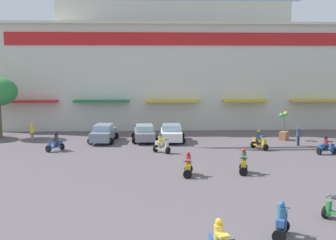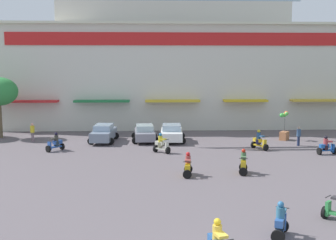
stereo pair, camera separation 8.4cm
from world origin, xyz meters
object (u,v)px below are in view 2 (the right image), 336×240
at_px(scooter_rider_4, 55,143).
at_px(pedestrian_1, 32,131).
at_px(parked_car_1, 145,133).
at_px(balloon_vendor_cart, 284,129).
at_px(scooter_rider_5, 327,147).
at_px(scooter_rider_8, 280,222).
at_px(scooter_rider_3, 243,163).
at_px(parked_car_2, 172,133).
at_px(scooter_rider_0, 188,166).
at_px(scooter_rider_1, 162,145).
at_px(scooter_rider_7, 259,141).
at_px(parked_car_0, 104,133).
at_px(pedestrian_0, 299,135).

relative_size(scooter_rider_4, pedestrian_1, 0.88).
xyz_separation_m(parked_car_1, balloon_vendor_cart, (12.36, 0.13, 0.27)).
height_order(parked_car_1, scooter_rider_5, parked_car_1).
distance_m(parked_car_1, scooter_rider_8, 21.50).
relative_size(parked_car_1, scooter_rider_3, 2.70).
relative_size(parked_car_2, pedestrian_1, 2.45).
distance_m(parked_car_1, scooter_rider_3, 12.79).
distance_m(scooter_rider_0, scooter_rider_4, 12.32).
xyz_separation_m(scooter_rider_1, scooter_rider_7, (7.75, 1.03, 0.00)).
xyz_separation_m(parked_car_2, balloon_vendor_cart, (10.03, 0.39, 0.25)).
relative_size(parked_car_1, pedestrian_1, 2.50).
xyz_separation_m(parked_car_0, scooter_rider_8, (9.06, -20.66, -0.14)).
bearing_deg(parked_car_1, scooter_rider_4, -150.61).
relative_size(parked_car_1, pedestrian_0, 2.57).
xyz_separation_m(scooter_rider_1, pedestrian_0, (11.36, 2.37, 0.27)).
bearing_deg(pedestrian_0, pedestrian_1, 173.49).
distance_m(scooter_rider_1, scooter_rider_3, 7.93).
bearing_deg(scooter_rider_4, parked_car_2, 21.35).
bearing_deg(scooter_rider_0, scooter_rider_5, 27.35).
height_order(parked_car_0, scooter_rider_3, scooter_rider_3).
bearing_deg(scooter_rider_8, parked_car_2, 98.81).
bearing_deg(parked_car_0, pedestrian_1, 178.83).
bearing_deg(parked_car_2, scooter_rider_4, -158.65).
distance_m(parked_car_1, scooter_rider_5, 14.85).
bearing_deg(scooter_rider_1, parked_car_0, 135.51).
bearing_deg(pedestrian_1, pedestrian_0, -6.51).
xyz_separation_m(parked_car_0, parked_car_2, (5.88, -0.15, -0.01)).
height_order(scooter_rider_0, scooter_rider_7, scooter_rider_7).
bearing_deg(scooter_rider_4, scooter_rider_5, -5.86).
distance_m(parked_car_0, parked_car_2, 5.88).
relative_size(pedestrian_1, balloon_vendor_cart, 0.64).
distance_m(scooter_rider_5, balloon_vendor_cart, 6.22).
height_order(parked_car_2, balloon_vendor_cart, balloon_vendor_cart).
bearing_deg(pedestrian_1, balloon_vendor_cart, 0.32).
distance_m(scooter_rider_0, scooter_rider_8, 9.62).
height_order(scooter_rider_7, scooter_rider_8, scooter_rider_7).
bearing_deg(scooter_rider_4, scooter_rider_3, -29.31).
bearing_deg(scooter_rider_7, scooter_rider_1, -172.45).
bearing_deg(scooter_rider_5, pedestrian_1, 165.63).
xyz_separation_m(parked_car_0, scooter_rider_0, (6.30, -11.44, -0.18)).
height_order(pedestrian_0, pedestrian_1, pedestrian_1).
distance_m(scooter_rider_8, pedestrian_0, 19.60).
height_order(scooter_rider_7, pedestrian_0, pedestrian_0).
distance_m(pedestrian_1, balloon_vendor_cart, 22.02).
relative_size(scooter_rider_3, pedestrian_1, 0.93).
relative_size(scooter_rider_3, balloon_vendor_cart, 0.59).
distance_m(parked_car_2, scooter_rider_5, 12.62).
bearing_deg(scooter_rider_1, scooter_rider_7, 7.55).
bearing_deg(scooter_rider_0, scooter_rider_1, 102.04).
height_order(scooter_rider_0, pedestrian_1, pedestrian_1).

